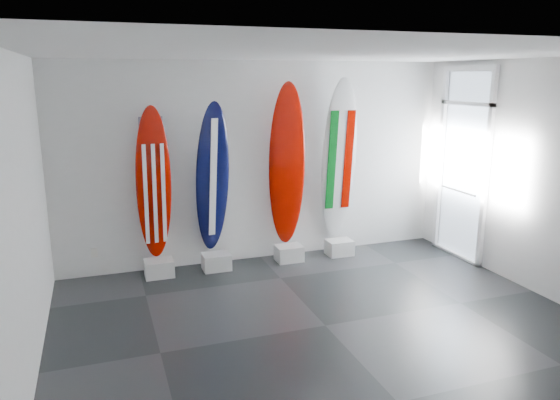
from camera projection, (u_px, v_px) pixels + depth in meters
name	position (u px, v px, depth m)	size (l,w,h in m)	color
floor	(325.00, 326.00, 6.00)	(6.00, 6.00, 0.00)	black
ceiling	(331.00, 53.00, 5.32)	(6.00, 6.00, 0.00)	white
wall_back	(259.00, 163.00, 7.96)	(6.00, 6.00, 0.00)	silver
wall_front	(490.00, 280.00, 3.37)	(6.00, 6.00, 0.00)	silver
wall_left	(21.00, 222.00, 4.69)	(5.00, 5.00, 0.00)	silver
wall_right	(546.00, 180.00, 6.63)	(5.00, 5.00, 0.00)	silver
display_block_usa	(159.00, 268.00, 7.46)	(0.40, 0.30, 0.24)	silver
surfboard_usa	(154.00, 184.00, 7.28)	(0.49, 0.08, 2.17)	#820700
display_block_navy	(216.00, 262.00, 7.73)	(0.40, 0.30, 0.24)	silver
surfboard_navy	(213.00, 179.00, 7.54)	(0.50, 0.08, 2.23)	black
display_block_swiss	(289.00, 253.00, 8.10)	(0.40, 0.30, 0.24)	silver
surfboard_swiss	(287.00, 165.00, 7.88)	(0.56, 0.08, 2.47)	#820700
display_block_italy	(339.00, 247.00, 8.37)	(0.40, 0.30, 0.24)	silver
surfboard_italy	(339.00, 160.00, 8.15)	(0.57, 0.08, 2.54)	white
wall_outlet	(94.00, 253.00, 7.41)	(0.09, 0.02, 0.13)	silver
glass_door	(463.00, 167.00, 8.06)	(0.12, 1.16, 2.85)	white
balcony	(525.00, 217.00, 8.70)	(2.80, 2.20, 1.20)	slate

